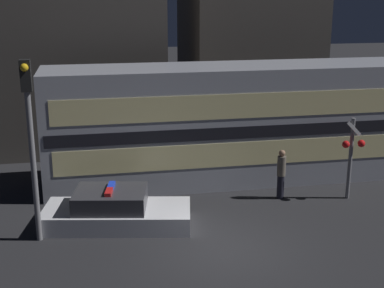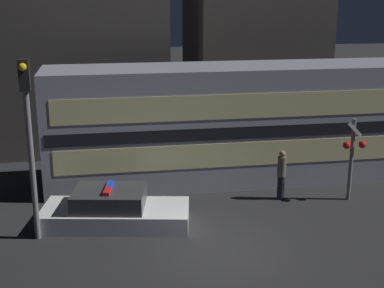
{
  "view_description": "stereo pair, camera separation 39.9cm",
  "coord_description": "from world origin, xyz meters",
  "px_view_note": "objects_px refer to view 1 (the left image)",
  "views": [
    {
      "loc": [
        -3.54,
        -13.8,
        7.32
      ],
      "look_at": [
        -0.02,
        4.28,
        2.06
      ],
      "focal_mm": 50.0,
      "sensor_mm": 36.0,
      "label": 1
    },
    {
      "loc": [
        -3.15,
        -13.87,
        7.32
      ],
      "look_at": [
        -0.02,
        4.28,
        2.06
      ],
      "focal_mm": 50.0,
      "sensor_mm": 36.0,
      "label": 2
    }
  ],
  "objects_px": {
    "police_car": "(115,211)",
    "crossing_signal_near": "(352,152)",
    "traffic_light_corner": "(30,131)",
    "train": "(253,122)",
    "pedestrian": "(281,174)"
  },
  "relations": [
    {
      "from": "police_car",
      "to": "crossing_signal_near",
      "type": "distance_m",
      "value": 8.63
    },
    {
      "from": "crossing_signal_near",
      "to": "traffic_light_corner",
      "type": "xyz_separation_m",
      "value": [
        -10.86,
        -1.34,
        1.68
      ]
    },
    {
      "from": "police_car",
      "to": "traffic_light_corner",
      "type": "xyz_separation_m",
      "value": [
        -2.35,
        -0.64,
        2.97
      ]
    },
    {
      "from": "crossing_signal_near",
      "to": "traffic_light_corner",
      "type": "distance_m",
      "value": 11.07
    },
    {
      "from": "traffic_light_corner",
      "to": "pedestrian",
      "type": "bearing_deg",
      "value": 12.48
    },
    {
      "from": "police_car",
      "to": "pedestrian",
      "type": "relative_size",
      "value": 2.71
    },
    {
      "from": "train",
      "to": "traffic_light_corner",
      "type": "xyz_separation_m",
      "value": [
        -8.1,
        -4.39,
        1.16
      ]
    },
    {
      "from": "pedestrian",
      "to": "crossing_signal_near",
      "type": "height_order",
      "value": "crossing_signal_near"
    },
    {
      "from": "police_car",
      "to": "crossing_signal_near",
      "type": "relative_size",
      "value": 1.66
    },
    {
      "from": "police_car",
      "to": "pedestrian",
      "type": "bearing_deg",
      "value": 21.92
    },
    {
      "from": "pedestrian",
      "to": "crossing_signal_near",
      "type": "distance_m",
      "value": 2.62
    },
    {
      "from": "train",
      "to": "police_car",
      "type": "height_order",
      "value": "train"
    },
    {
      "from": "traffic_light_corner",
      "to": "train",
      "type": "bearing_deg",
      "value": 28.48
    },
    {
      "from": "pedestrian",
      "to": "traffic_light_corner",
      "type": "xyz_separation_m",
      "value": [
        -8.43,
        -1.87,
        2.51
      ]
    },
    {
      "from": "train",
      "to": "traffic_light_corner",
      "type": "relative_size",
      "value": 2.97
    }
  ]
}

